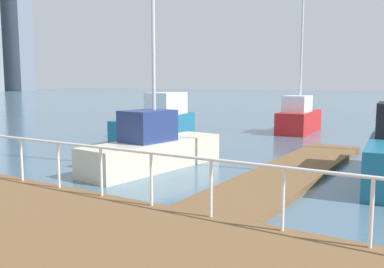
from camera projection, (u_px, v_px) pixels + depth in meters
name	position (u px, v px, depth m)	size (l,w,h in m)	color
ground_plane	(6.00, 157.00, 15.82)	(300.00, 300.00, 0.00)	slate
floating_dock	(289.00, 173.00, 12.55)	(12.02, 2.00, 0.18)	brown
boardwalk_railing	(180.00, 169.00, 7.75)	(0.06, 28.17, 1.08)	white
dock_piling_0	(163.00, 140.00, 13.93)	(0.33, 0.33, 1.80)	#473826
moored_boat_1	(153.00, 147.00, 13.62)	(5.53, 2.06, 8.23)	beige
moored_boat_2	(299.00, 118.00, 23.53)	(4.61, 1.83, 7.57)	red
moored_boat_4	(160.00, 121.00, 20.99)	(6.86, 2.78, 2.30)	#1E6B8C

